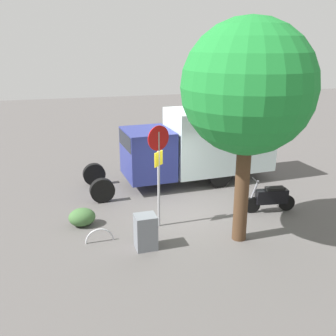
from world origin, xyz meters
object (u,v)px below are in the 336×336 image
Objects in this scene: street_tree at (248,88)px; utility_cabinet at (146,232)px; box_truck_near at (199,143)px; bike_rack_hoop at (100,242)px; motorcycle at (271,197)px; stop_sign at (159,161)px.

street_tree is 4.82m from utility_cabinet.
bike_rack_hoop is at bearing 38.71° from box_truck_near.
utility_cabinet reaches higher than bike_rack_hoop.
street_tree is at bearing 167.12° from bike_rack_hoop.
stop_sign is (3.98, 0.04, 1.66)m from motorcycle.
motorcycle is 4.31m from stop_sign.
bike_rack_hoop is (1.94, 0.52, -2.18)m from stop_sign.
stop_sign reaches higher than motorcycle.
stop_sign is at bearing -34.57° from street_tree.
street_tree is (1.89, 1.48, 3.91)m from motorcycle.
box_truck_near is 6.02m from utility_cabinet.
box_truck_near is 2.39× the size of stop_sign.
stop_sign is 3.84× the size of bike_rack_hoop.
stop_sign is 2.19m from utility_cabinet.
utility_cabinet is at bearing 60.36° from stop_sign.
box_truck_near reaches higher than bike_rack_hoop.
utility_cabinet is 1.51m from bike_rack_hoop.
bike_rack_hoop is (1.23, -0.71, -0.51)m from utility_cabinet.
utility_cabinet is (2.80, -0.21, -3.93)m from street_tree.
motorcycle is 0.29× the size of street_tree.
box_truck_near is at bearing -62.22° from motorcycle.
street_tree reaches higher than motorcycle.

